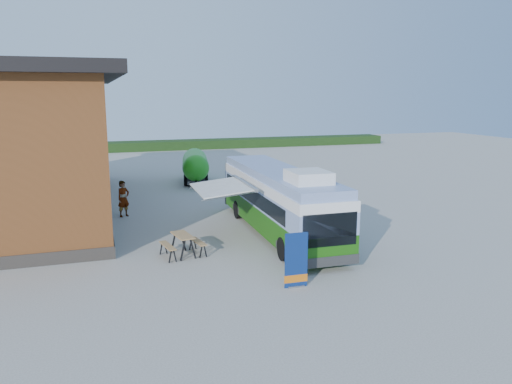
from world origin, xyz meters
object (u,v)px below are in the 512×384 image
object	(u,v)px
person_b	(269,192)
slurry_tanker	(195,165)
person_a	(123,199)
banner	(296,265)
bus	(278,199)
picnic_table	(183,240)

from	to	relation	value
person_b	slurry_tanker	bearing A→B (deg)	-145.54
person_a	slurry_tanker	world-z (taller)	slurry_tanker
banner	person_b	distance (m)	11.37
bus	slurry_tanker	size ratio (longest dim) A/B	1.84
picnic_table	slurry_tanker	world-z (taller)	slurry_tanker
slurry_tanker	person_a	bearing A→B (deg)	-111.90
banner	picnic_table	bearing A→B (deg)	125.56
banner	person_a	world-z (taller)	person_a
person_a	bus	bearing A→B (deg)	-72.43
banner	person_a	size ratio (longest dim) A/B	0.99
person_b	slurry_tanker	distance (m)	9.81
bus	picnic_table	xyz separation A→B (m)	(-4.69, -1.83, -0.98)
banner	person_a	xyz separation A→B (m)	(-4.77, 11.72, 0.18)
person_a	slurry_tanker	size ratio (longest dim) A/B	0.31
person_b	person_a	bearing A→B (deg)	-74.20
bus	person_b	world-z (taller)	bus
person_a	person_b	xyz separation A→B (m)	(7.75, -0.76, 0.00)
banner	person_a	distance (m)	12.66
bus	person_b	size ratio (longest dim) A/B	5.87
bus	person_a	xyz separation A→B (m)	(-6.48, 5.51, -0.68)
banner	slurry_tanker	size ratio (longest dim) A/B	0.31
bus	picnic_table	size ratio (longest dim) A/B	6.43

